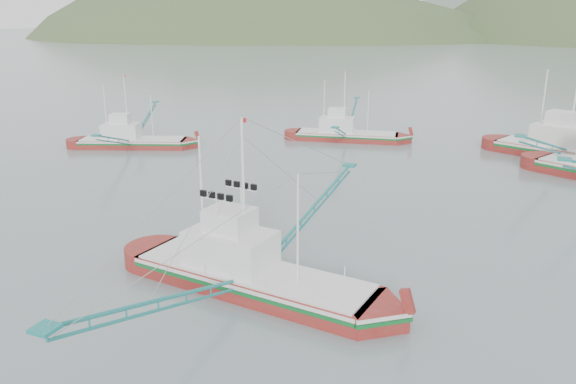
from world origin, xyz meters
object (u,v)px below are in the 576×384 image
at_px(bg_boat_extra, 573,139).
at_px(main_boat, 249,262).
at_px(bg_boat_left, 131,132).
at_px(bg_boat_far, 346,128).

bearing_deg(bg_boat_extra, main_boat, -92.71).
bearing_deg(bg_boat_left, bg_boat_extra, -5.41).
bearing_deg(bg_boat_extra, bg_boat_far, -158.66).
distance_m(bg_boat_left, bg_boat_extra, 48.53).
xyz_separation_m(main_boat, bg_boat_left, (-28.51, 26.72, 0.13)).
bearing_deg(main_boat, bg_boat_extra, 72.61).
xyz_separation_m(bg_boat_far, bg_boat_extra, (24.94, -0.29, 0.77)).
bearing_deg(bg_boat_left, main_boat, -64.02).
height_order(main_boat, bg_boat_far, main_boat).
relative_size(main_boat, bg_boat_left, 1.20).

